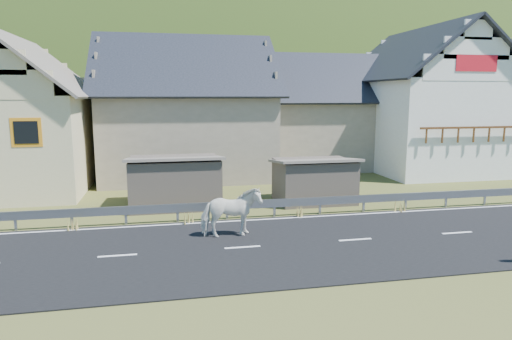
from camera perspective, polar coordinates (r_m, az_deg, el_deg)
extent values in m
plane|color=#444B1D|center=(15.37, -1.69, -9.78)|extent=(160.00, 160.00, 0.00)
cube|color=black|center=(15.36, -1.69, -9.71)|extent=(60.00, 7.00, 0.04)
cube|color=silver|center=(15.35, -1.69, -9.62)|extent=(60.00, 6.60, 0.01)
cube|color=#93969B|center=(18.70, -3.65, -4.45)|extent=(28.00, 0.08, 0.34)
cube|color=#93969B|center=(19.41, -27.87, -5.72)|extent=(0.10, 0.06, 0.70)
cube|color=#93969B|center=(18.94, -22.03, -5.67)|extent=(0.10, 0.06, 0.70)
cube|color=#93969B|center=(18.67, -15.96, -5.55)|extent=(0.10, 0.06, 0.70)
cube|color=#93969B|center=(18.61, -9.78, -5.36)|extent=(0.10, 0.06, 0.70)
cube|color=#93969B|center=(18.77, -3.65, -5.12)|extent=(0.10, 0.06, 0.70)
cube|color=#93969B|center=(19.14, 2.31, -4.82)|extent=(0.10, 0.06, 0.70)
cube|color=#93969B|center=(19.70, 7.99, -4.49)|extent=(0.10, 0.06, 0.70)
cube|color=#93969B|center=(20.45, 13.29, -4.15)|extent=(0.10, 0.06, 0.70)
cube|color=#93969B|center=(21.35, 18.18, -3.79)|extent=(0.10, 0.06, 0.70)
cube|color=#93969B|center=(22.40, 22.64, -3.45)|extent=(0.10, 0.06, 0.70)
cube|color=#93969B|center=(23.57, 26.67, -3.12)|extent=(0.10, 0.06, 0.70)
cube|color=brown|center=(21.18, -10.09, -1.50)|extent=(4.30, 3.30, 2.40)
cube|color=brown|center=(21.85, 7.25, -1.36)|extent=(3.80, 2.90, 2.20)
cube|color=beige|center=(27.48, -27.45, 3.01)|extent=(7.00, 9.00, 5.00)
cube|color=orange|center=(22.66, -26.78, 4.22)|extent=(1.30, 0.12, 1.30)
cube|color=gray|center=(29.45, -8.69, 4.32)|extent=(10.00, 9.00, 5.00)
cube|color=gray|center=(33.45, 8.55, 4.57)|extent=(9.00, 8.00, 4.60)
cube|color=white|center=(33.33, 20.16, 5.29)|extent=(8.00, 10.00, 6.00)
cube|color=red|center=(29.16, 25.87, 11.92)|extent=(2.60, 0.06, 0.90)
cube|color=#593715|center=(28.99, 25.62, 4.82)|extent=(6.80, 0.12, 0.12)
ellipsoid|color=#223F13|center=(196.06, -9.30, 1.92)|extent=(440.00, 280.00, 260.00)
imported|color=white|center=(16.25, -3.15, -5.31)|extent=(1.07, 2.15, 1.78)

